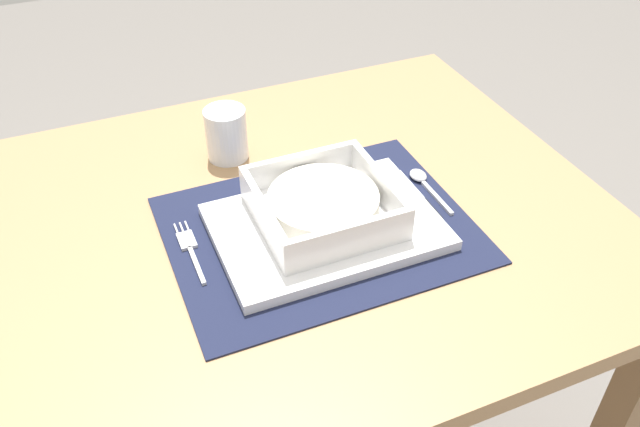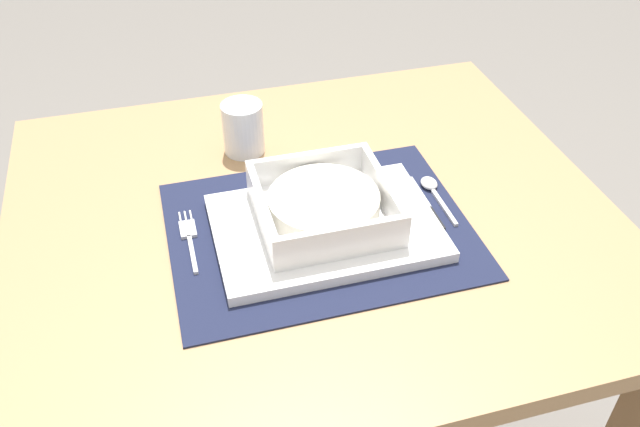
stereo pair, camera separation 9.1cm
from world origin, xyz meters
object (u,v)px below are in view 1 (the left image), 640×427
Objects in this scene: porridge_bowl at (323,205)px; drinking_glass at (227,137)px; fork at (189,247)px; butter_knife at (420,198)px; dining_table at (308,265)px; spoon at (422,180)px; bread_knife at (403,201)px.

porridge_bowl is 0.24m from drinking_glass.
fork is 1.02× the size of butter_knife.
dining_table is at bearing 1.25° from fork.
spoon reaches higher than bread_knife.
fork is 1.55× the size of drinking_glass.
spoon is at bearing -36.92° from drinking_glass.
fork is at bearing -177.94° from spoon.
porridge_bowl is 0.13m from bread_knife.
fork is 0.36m from spoon.
butter_knife reaches higher than dining_table.
butter_knife is at bearing -14.36° from dining_table.
drinking_glass is (-0.06, 0.18, 0.14)m from dining_table.
butter_knife is at bearing -123.60° from spoon.
drinking_glass reaches higher than fork.
spoon reaches higher than dining_table.
drinking_glass is (-0.07, 0.22, -0.00)m from porridge_bowl.
dining_table is 0.20m from butter_knife.
butter_knife is 1.52× the size of drinking_glass.
bread_knife is at bearing -7.54° from fork.
spoon is at bearing 34.92° from bread_knife.
porridge_bowl is 0.19m from spoon.
fork is 0.23m from drinking_glass.
spoon is (0.19, -0.01, 0.11)m from dining_table.
drinking_glass reaches higher than spoon.
spoon is at bearing 53.84° from butter_knife.
spoon is at bearing 11.32° from porridge_bowl.
drinking_glass is at bearing 107.61° from porridge_bowl.
butter_knife is 0.03m from bread_knife.
dining_table is at bearing -70.72° from drinking_glass.
porridge_bowl reaches higher than fork.
porridge_bowl is 0.19m from fork.
drinking_glass is (-0.20, 0.22, 0.03)m from bread_knife.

